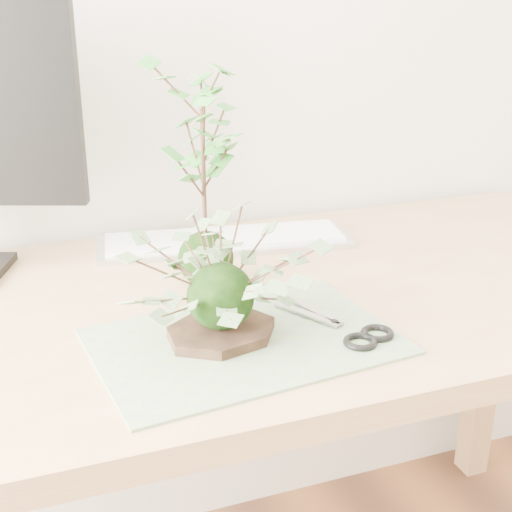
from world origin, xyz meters
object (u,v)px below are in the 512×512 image
at_px(keyboard, 225,240).
at_px(ivy_kokedama, 220,267).
at_px(maple_kokedama, 202,123).
at_px(desk, 241,344).

bearing_deg(keyboard, ivy_kokedama, -99.55).
xyz_separation_m(maple_kokedama, keyboard, (0.09, 0.17, -0.26)).
bearing_deg(desk, keyboard, 78.26).
relative_size(maple_kokedama, keyboard, 0.77).
xyz_separation_m(ivy_kokedama, keyboard, (0.12, 0.36, -0.10)).
relative_size(ivy_kokedama, keyboard, 0.55).
distance_m(desk, keyboard, 0.25).
distance_m(desk, ivy_kokedama, 0.25).
bearing_deg(ivy_kokedama, keyboard, 71.50).
distance_m(ivy_kokedama, maple_kokedama, 0.25).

